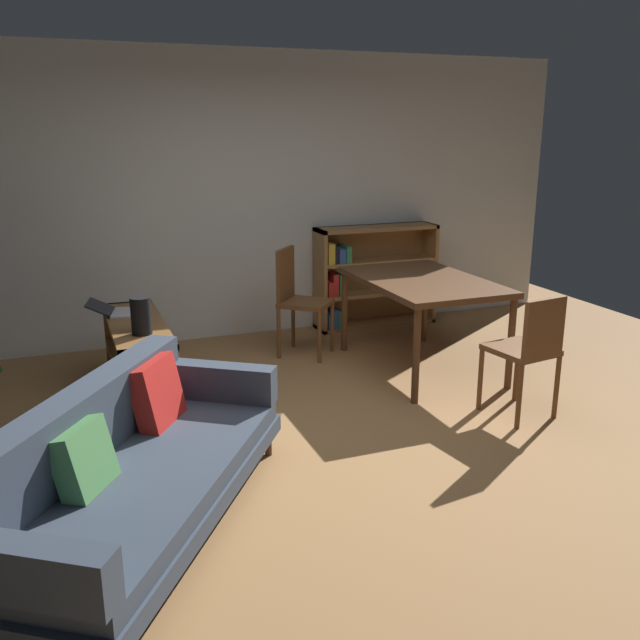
{
  "coord_description": "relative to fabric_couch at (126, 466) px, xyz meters",
  "views": [
    {
      "loc": [
        -1.7,
        -3.78,
        2.0
      ],
      "look_at": [
        -0.15,
        0.24,
        0.79
      ],
      "focal_mm": 38.56,
      "sensor_mm": 36.0,
      "label": 1
    }
  ],
  "objects": [
    {
      "name": "desk_speaker",
      "position": [
        0.29,
        1.51,
        0.37
      ],
      "size": [
        0.14,
        0.14,
        0.27
      ],
      "color": "black",
      "rests_on": "media_console"
    },
    {
      "name": "ground_plane",
      "position": [
        1.49,
        0.51,
        -0.35
      ],
      "size": [
        8.16,
        8.16,
        0.0
      ],
      "primitive_type": "plane",
      "color": "#9E7042"
    },
    {
      "name": "dining_chair_near",
      "position": [
        2.78,
        0.45,
        0.17
      ],
      "size": [
        0.46,
        0.47,
        0.9
      ],
      "color": "brown",
      "rests_on": "ground_plane"
    },
    {
      "name": "back_wall_panel",
      "position": [
        1.49,
        3.21,
        1.0
      ],
      "size": [
        6.8,
        0.1,
        2.7
      ],
      "primitive_type": "cube",
      "color": "silver",
      "rests_on": "ground_plane"
    },
    {
      "name": "dining_table",
      "position": [
        2.6,
        1.63,
        0.36
      ],
      "size": [
        0.94,
        1.45,
        0.79
      ],
      "color": "#56351E",
      "rests_on": "ground_plane"
    },
    {
      "name": "fabric_couch",
      "position": [
        0.0,
        0.0,
        0.0
      ],
      "size": [
        1.87,
        2.2,
        0.73
      ],
      "color": "#56351E",
      "rests_on": "ground_plane"
    },
    {
      "name": "dining_chair_far",
      "position": [
        1.75,
        2.37,
        0.19
      ],
      "size": [
        0.57,
        0.56,
        0.97
      ],
      "color": "brown",
      "rests_on": "ground_plane"
    },
    {
      "name": "media_console",
      "position": [
        0.28,
        1.83,
        -0.06
      ],
      "size": [
        0.4,
        1.35,
        0.59
      ],
      "color": "brown",
      "rests_on": "ground_plane"
    },
    {
      "name": "open_laptop",
      "position": [
        0.17,
        2.14,
        0.26
      ],
      "size": [
        0.46,
        0.38,
        0.11
      ],
      "color": "silver",
      "rests_on": "media_console"
    },
    {
      "name": "bookshelf",
      "position": [
        2.74,
        3.02,
        0.16
      ],
      "size": [
        1.27,
        0.33,
        1.03
      ],
      "color": "olive",
      "rests_on": "ground_plane"
    }
  ]
}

